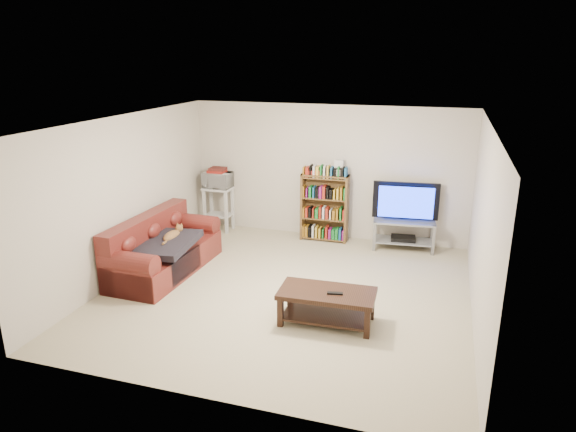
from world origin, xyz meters
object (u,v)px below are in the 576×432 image
(sofa, at_px, (161,252))
(tv_stand, at_px, (404,230))
(coffee_table, at_px, (327,301))
(bookshelf, at_px, (324,207))

(sofa, relative_size, tv_stand, 1.94)
(coffee_table, bearing_deg, bookshelf, 101.97)
(tv_stand, relative_size, bookshelf, 0.88)
(sofa, height_order, bookshelf, bookshelf)
(sofa, distance_m, bookshelf, 2.98)
(tv_stand, bearing_deg, sofa, -154.67)
(sofa, xyz_separation_m, bookshelf, (2.08, 2.11, 0.32))
(coffee_table, height_order, tv_stand, tv_stand)
(coffee_table, distance_m, bookshelf, 3.04)
(sofa, bearing_deg, tv_stand, 32.62)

